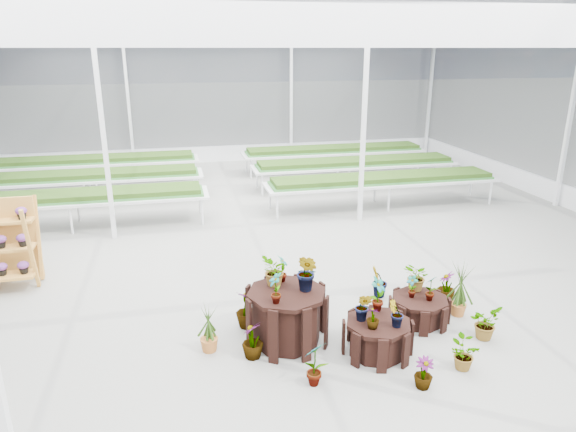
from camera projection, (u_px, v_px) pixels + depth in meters
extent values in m
plane|color=gray|center=(276.00, 304.00, 8.82)|extent=(24.00, 24.00, 0.00)
cylinder|color=black|center=(287.00, 316.00, 7.60)|extent=(1.48, 1.48, 0.82)
cylinder|color=black|center=(377.00, 337.00, 7.34)|extent=(1.18, 1.18, 0.51)
cylinder|color=black|center=(419.00, 310.00, 8.21)|extent=(1.15, 1.15, 0.42)
imported|color=#243F11|center=(275.00, 271.00, 7.57)|extent=(0.47, 0.51, 0.47)
imported|color=#243F11|center=(307.00, 273.00, 7.38)|extent=(0.38, 0.41, 0.59)
imported|color=#243F11|center=(282.00, 269.00, 7.71)|extent=(0.20, 0.26, 0.43)
imported|color=#243F11|center=(276.00, 288.00, 7.06)|extent=(0.16, 0.24, 0.46)
imported|color=#243F11|center=(363.00, 307.00, 7.22)|extent=(0.31, 0.31, 0.44)
imported|color=#243F11|center=(396.00, 314.00, 7.06)|extent=(0.25, 0.21, 0.40)
imported|color=#243F11|center=(378.00, 294.00, 7.47)|extent=(0.34, 0.32, 0.54)
imported|color=#243F11|center=(373.00, 318.00, 7.04)|extent=(0.24, 0.24, 0.31)
imported|color=#243F11|center=(412.00, 286.00, 8.12)|extent=(0.21, 0.24, 0.37)
imported|color=#243F11|center=(431.00, 287.00, 8.01)|extent=(0.27, 0.24, 0.43)
imported|color=#243F11|center=(417.00, 277.00, 8.33)|extent=(0.45, 0.50, 0.48)
imported|color=#243F11|center=(253.00, 340.00, 7.23)|extent=(0.43, 0.43, 0.55)
imported|color=#243F11|center=(247.00, 309.00, 8.03)|extent=(0.48, 0.48, 0.61)
imported|color=#243F11|center=(315.00, 363.00, 6.63)|extent=(0.41, 0.37, 0.65)
imported|color=#243F11|center=(424.00, 373.00, 6.60)|extent=(0.30, 0.30, 0.43)
imported|color=#243F11|center=(462.00, 354.00, 6.99)|extent=(0.49, 0.51, 0.45)
imported|color=#243F11|center=(485.00, 323.00, 7.73)|extent=(0.61, 0.60, 0.51)
imported|color=#243F11|center=(446.00, 287.00, 8.86)|extent=(0.42, 0.42, 0.55)
imported|color=#243F11|center=(379.00, 282.00, 8.99)|extent=(0.42, 0.40, 0.59)
imported|color=#243F11|center=(307.00, 282.00, 8.96)|extent=(0.39, 0.34, 0.62)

